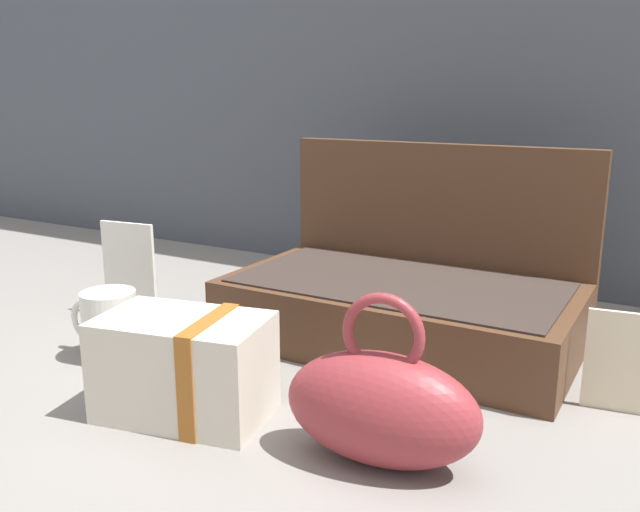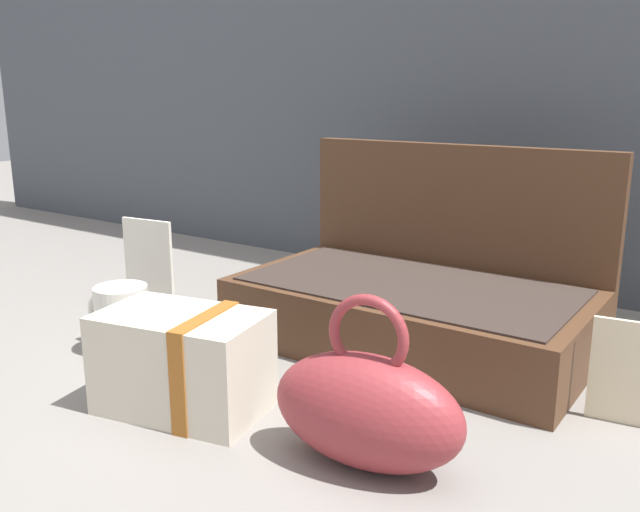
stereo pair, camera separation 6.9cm
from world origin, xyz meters
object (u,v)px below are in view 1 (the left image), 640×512
Objects in this scene: coffee_mug at (109,325)px; teal_pouch_handbag at (381,406)px; poster_card_right at (129,271)px; cream_toiletry_bag at (187,367)px; open_suitcase at (407,295)px; info_card_left at (636,364)px.

teal_pouch_handbag is at bearing -7.51° from coffee_mug.
teal_pouch_handbag is 1.30× the size of poster_card_right.
poster_card_right reaches higher than coffee_mug.
poster_card_right is at bearing 159.89° from teal_pouch_handbag.
teal_pouch_handbag is at bearing 3.97° from cream_toiletry_bag.
cream_toiletry_bag is at bearing -176.03° from teal_pouch_handbag.
open_suitcase reaches higher than coffee_mug.
poster_card_right reaches higher than cream_toiletry_bag.
poster_card_right is (-0.31, 0.22, 0.02)m from cream_toiletry_bag.
teal_pouch_handbag is 0.45m from coffee_mug.
teal_pouch_handbag is at bearing -71.45° from open_suitcase.
cream_toiletry_bag is 0.52m from info_card_left.
open_suitcase is 4.41× the size of coffee_mug.
coffee_mug is at bearing -61.65° from poster_card_right.
info_card_left is 0.75× the size of poster_card_right.
cream_toiletry_bag is at bearing -19.87° from coffee_mug.
open_suitcase is at bearing 70.91° from cream_toiletry_bag.
poster_card_right is (-0.76, -0.05, 0.02)m from info_card_left.
open_suitcase reaches higher than poster_card_right.
open_suitcase is 0.34m from info_card_left.
open_suitcase reaches higher than cream_toiletry_bag.
teal_pouch_handbag reaches higher than info_card_left.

